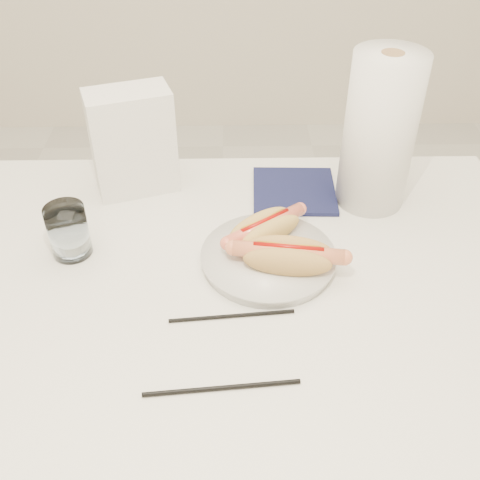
{
  "coord_description": "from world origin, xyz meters",
  "views": [
    {
      "loc": [
        0.04,
        -0.72,
        1.42
      ],
      "look_at": [
        0.05,
        0.02,
        0.82
      ],
      "focal_mm": 42.64,
      "sensor_mm": 36.0,
      "label": 1
    }
  ],
  "objects_px": {
    "plate": "(268,259)",
    "hotdog_left": "(265,229)",
    "water_glass": "(68,231)",
    "paper_towel_roll": "(379,132)",
    "hotdog_right": "(288,256)",
    "napkin_box": "(133,142)",
    "table": "(210,303)"
  },
  "relations": [
    {
      "from": "water_glass",
      "to": "paper_towel_roll",
      "type": "relative_size",
      "value": 0.32
    },
    {
      "from": "water_glass",
      "to": "paper_towel_roll",
      "type": "bearing_deg",
      "value": 15.59
    },
    {
      "from": "napkin_box",
      "to": "hotdog_right",
      "type": "bearing_deg",
      "value": -62.26
    },
    {
      "from": "hotdog_left",
      "to": "hotdog_right",
      "type": "xyz_separation_m",
      "value": [
        0.03,
        -0.08,
        0.0
      ]
    },
    {
      "from": "hotdog_left",
      "to": "hotdog_right",
      "type": "distance_m",
      "value": 0.09
    },
    {
      "from": "hotdog_right",
      "to": "plate",
      "type": "bearing_deg",
      "value": 143.33
    },
    {
      "from": "water_glass",
      "to": "hotdog_left",
      "type": "bearing_deg",
      "value": 1.91
    },
    {
      "from": "plate",
      "to": "paper_towel_roll",
      "type": "relative_size",
      "value": 0.75
    },
    {
      "from": "paper_towel_roll",
      "to": "table",
      "type": "bearing_deg",
      "value": -143.82
    },
    {
      "from": "hotdog_right",
      "to": "water_glass",
      "type": "distance_m",
      "value": 0.39
    },
    {
      "from": "hotdog_left",
      "to": "napkin_box",
      "type": "xyz_separation_m",
      "value": [
        -0.25,
        0.2,
        0.07
      ]
    },
    {
      "from": "hotdog_right",
      "to": "napkin_box",
      "type": "bearing_deg",
      "value": 144.77
    },
    {
      "from": "water_glass",
      "to": "napkin_box",
      "type": "xyz_separation_m",
      "value": [
        0.09,
        0.21,
        0.06
      ]
    },
    {
      "from": "plate",
      "to": "paper_towel_roll",
      "type": "bearing_deg",
      "value": 42.11
    },
    {
      "from": "table",
      "to": "hotdog_left",
      "type": "height_order",
      "value": "hotdog_left"
    },
    {
      "from": "plate",
      "to": "hotdog_left",
      "type": "bearing_deg",
      "value": 94.98
    },
    {
      "from": "hotdog_left",
      "to": "hotdog_right",
      "type": "bearing_deg",
      "value": -102.39
    },
    {
      "from": "paper_towel_roll",
      "to": "plate",
      "type": "bearing_deg",
      "value": -137.89
    },
    {
      "from": "hotdog_left",
      "to": "plate",
      "type": "bearing_deg",
      "value": -121.01
    },
    {
      "from": "table",
      "to": "napkin_box",
      "type": "relative_size",
      "value": 5.59
    },
    {
      "from": "hotdog_left",
      "to": "water_glass",
      "type": "bearing_deg",
      "value": 145.92
    },
    {
      "from": "napkin_box",
      "to": "hotdog_left",
      "type": "bearing_deg",
      "value": -56.39
    },
    {
      "from": "paper_towel_roll",
      "to": "water_glass",
      "type": "bearing_deg",
      "value": -164.41
    },
    {
      "from": "plate",
      "to": "hotdog_right",
      "type": "height_order",
      "value": "hotdog_right"
    },
    {
      "from": "hotdog_right",
      "to": "napkin_box",
      "type": "xyz_separation_m",
      "value": [
        -0.29,
        0.28,
        0.06
      ]
    },
    {
      "from": "plate",
      "to": "water_glass",
      "type": "distance_m",
      "value": 0.36
    },
    {
      "from": "plate",
      "to": "water_glass",
      "type": "relative_size",
      "value": 2.33
    },
    {
      "from": "hotdog_right",
      "to": "paper_towel_roll",
      "type": "relative_size",
      "value": 0.62
    },
    {
      "from": "plate",
      "to": "napkin_box",
      "type": "height_order",
      "value": "napkin_box"
    },
    {
      "from": "hotdog_left",
      "to": "hotdog_right",
      "type": "relative_size",
      "value": 0.79
    },
    {
      "from": "table",
      "to": "hotdog_right",
      "type": "distance_m",
      "value": 0.17
    },
    {
      "from": "napkin_box",
      "to": "water_glass",
      "type": "bearing_deg",
      "value": -131.9
    }
  ]
}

